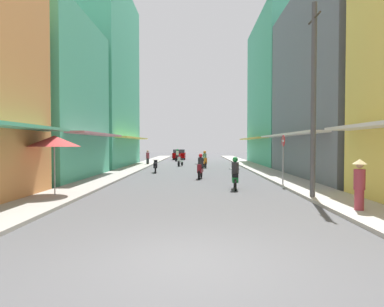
# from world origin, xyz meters

# --- Properties ---
(ground_plane) EXTENTS (114.69, 114.69, 0.00)m
(ground_plane) POSITION_xyz_m (0.00, 22.07, 0.00)
(ground_plane) COLOR #4C4C4F
(sidewalk_left) EXTENTS (2.09, 60.13, 0.12)m
(sidewalk_left) POSITION_xyz_m (-5.49, 22.07, 0.06)
(sidewalk_left) COLOR #9E9991
(sidewalk_left) RESTS_ON ground
(sidewalk_right) EXTENTS (2.09, 60.13, 0.12)m
(sidewalk_right) POSITION_xyz_m (5.49, 22.07, 0.06)
(sidewalk_right) COLOR #ADA89E
(sidewalk_right) RESTS_ON ground
(building_left_mid) EXTENTS (7.05, 8.83, 10.01)m
(building_left_mid) POSITION_xyz_m (-9.53, 14.22, 5.00)
(building_left_mid) COLOR #4CB28C
(building_left_mid) RESTS_ON ground
(building_left_far) EXTENTS (7.05, 12.22, 17.12)m
(building_left_far) POSITION_xyz_m (-9.53, 25.60, 8.55)
(building_left_far) COLOR #4CB28C
(building_left_far) RESTS_ON ground
(building_right_mid) EXTENTS (7.05, 12.87, 12.08)m
(building_right_mid) POSITION_xyz_m (9.53, 15.34, 6.03)
(building_right_mid) COLOR slate
(building_right_mid) RESTS_ON ground
(building_right_far) EXTENTS (7.05, 13.27, 15.39)m
(building_right_far) POSITION_xyz_m (9.53, 28.73, 7.69)
(building_right_far) COLOR #4CB28C
(building_right_far) RESTS_ON ground
(motorbike_maroon) EXTENTS (0.55, 1.80, 1.58)m
(motorbike_maroon) POSITION_xyz_m (0.36, 14.57, 0.70)
(motorbike_maroon) COLOR black
(motorbike_maroon) RESTS_ON ground
(motorbike_white) EXTENTS (0.64, 1.78, 0.96)m
(motorbike_white) POSITION_xyz_m (-1.51, 26.19, 0.50)
(motorbike_white) COLOR black
(motorbike_white) RESTS_ON ground
(motorbike_black) EXTENTS (0.55, 1.81, 0.96)m
(motorbike_black) POSITION_xyz_m (-3.04, 18.88, 0.50)
(motorbike_black) COLOR black
(motorbike_black) RESTS_ON ground
(motorbike_orange) EXTENTS (0.55, 1.81, 1.58)m
(motorbike_orange) POSITION_xyz_m (0.88, 23.94, 0.70)
(motorbike_orange) COLOR black
(motorbike_orange) RESTS_ON ground
(motorbike_red) EXTENTS (0.75, 1.74, 1.58)m
(motorbike_red) POSITION_xyz_m (-2.30, 35.65, 0.70)
(motorbike_red) COLOR black
(motorbike_red) RESTS_ON ground
(motorbike_green) EXTENTS (0.55, 1.81, 1.58)m
(motorbike_green) POSITION_xyz_m (1.98, 9.60, 0.70)
(motorbike_green) COLOR black
(motorbike_green) RESTS_ON ground
(parked_car) EXTENTS (1.77, 4.11, 1.45)m
(parked_car) POSITION_xyz_m (-2.40, 40.56, 0.74)
(parked_car) COLOR #8C0000
(parked_car) RESTS_ON ground
(pedestrian_far) EXTENTS (0.34, 0.34, 1.57)m
(pedestrian_far) POSITION_xyz_m (-5.00, 27.78, 0.78)
(pedestrian_far) COLOR #262628
(pedestrian_far) RESTS_ON ground
(pedestrian_midway) EXTENTS (0.44, 0.44, 1.71)m
(pedestrian_midway) POSITION_xyz_m (5.22, 4.25, 0.97)
(pedestrian_midway) COLOR #99333F
(pedestrian_midway) RESTS_ON ground
(vendor_umbrella) EXTENTS (2.09, 2.09, 2.53)m
(vendor_umbrella) POSITION_xyz_m (-5.67, 7.23, 2.30)
(vendor_umbrella) COLOR #99999E
(vendor_umbrella) RESTS_ON ground
(utility_pole) EXTENTS (0.20, 1.20, 7.66)m
(utility_pole) POSITION_xyz_m (4.69, 6.85, 3.91)
(utility_pole) COLOR #4C4C4F
(utility_pole) RESTS_ON ground
(street_sign_no_entry) EXTENTS (0.07, 0.60, 2.65)m
(street_sign_no_entry) POSITION_xyz_m (4.59, 10.85, 1.72)
(street_sign_no_entry) COLOR gray
(street_sign_no_entry) RESTS_ON ground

